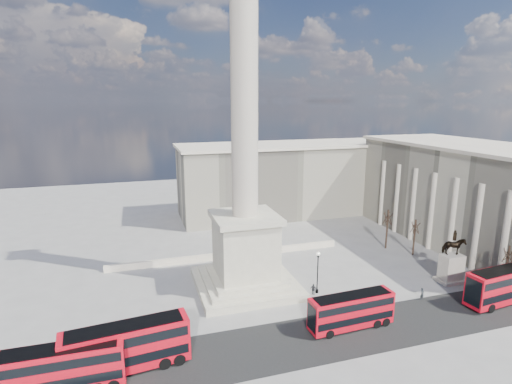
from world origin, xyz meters
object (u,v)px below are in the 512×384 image
object	(u,v)px
red_bus_a	(128,347)
red_bus_e	(62,369)
pedestrian_crossing	(313,289)
victorian_lamp	(318,269)
nelsons_column	(245,200)
pedestrian_walking	(422,294)
pedestrian_standing	(482,286)
red_bus_b	(352,311)
equestrian_statue	(452,264)
red_bus_c	(505,285)

from	to	relation	value
red_bus_a	red_bus_e	xyz separation A→B (m)	(-5.70, -1.38, -0.23)
pedestrian_crossing	victorian_lamp	bearing A→B (deg)	-110.67
nelsons_column	pedestrian_walking	distance (m)	27.13
victorian_lamp	pedestrian_walking	world-z (taller)	victorian_lamp
pedestrian_standing	pedestrian_walking	bearing A→B (deg)	-28.99
red_bus_b	equestrian_statue	xyz separation A→B (m)	(20.46, 6.70, 0.55)
pedestrian_walking	red_bus_a	bearing A→B (deg)	171.32
red_bus_e	pedestrian_walking	world-z (taller)	red_bus_e
equestrian_statue	red_bus_a	bearing A→B (deg)	-171.31
nelsons_column	pedestrian_standing	world-z (taller)	nelsons_column
red_bus_a	red_bus_e	bearing A→B (deg)	-172.51
victorian_lamp	pedestrian_crossing	bearing A→B (deg)	-153.64
red_bus_a	pedestrian_crossing	world-z (taller)	red_bus_a
red_bus_a	pedestrian_crossing	size ratio (longest dim) A/B	7.74
equestrian_statue	pedestrian_crossing	xyz separation A→B (m)	(-21.19, 2.18, -1.97)
red_bus_e	victorian_lamp	xyz separation A→B (m)	(30.78, 10.88, 1.22)
red_bus_b	victorian_lamp	size ratio (longest dim) A/B	1.73
pedestrian_walking	pedestrian_standing	xyz separation A→B (m)	(9.53, -0.57, 0.13)
nelsons_column	pedestrian_crossing	size ratio (longest dim) A/B	31.20
red_bus_c	pedestrian_walking	distance (m)	10.74
victorian_lamp	pedestrian_standing	distance (m)	23.31
pedestrian_walking	red_bus_c	bearing A→B (deg)	-34.67
red_bus_b	red_bus_c	size ratio (longest dim) A/B	0.87
victorian_lamp	pedestrian_walking	bearing A→B (deg)	-25.33
nelsons_column	pedestrian_crossing	world-z (taller)	nelsons_column
red_bus_a	victorian_lamp	distance (m)	26.84
red_bus_a	pedestrian_standing	world-z (taller)	red_bus_a
equestrian_statue	pedestrian_standing	size ratio (longest dim) A/B	4.14
pedestrian_standing	pedestrian_crossing	bearing A→B (deg)	-40.76
victorian_lamp	nelsons_column	bearing A→B (deg)	151.32
red_bus_e	victorian_lamp	world-z (taller)	victorian_lamp
nelsons_column	equestrian_statue	distance (m)	32.06
equestrian_statue	pedestrian_crossing	size ratio (longest dim) A/B	5.01
red_bus_e	pedestrian_walking	bearing A→B (deg)	7.40
nelsons_column	red_bus_e	bearing A→B (deg)	-144.03
red_bus_c	victorian_lamp	xyz separation A→B (m)	(-22.60, 9.75, 1.04)
nelsons_column	pedestrian_crossing	distance (m)	15.61
pedestrian_standing	pedestrian_crossing	world-z (taller)	pedestrian_standing
red_bus_c	red_bus_e	size ratio (longest dim) A/B	1.09
red_bus_a	victorian_lamp	size ratio (longest dim) A/B	2.04
red_bus_e	pedestrian_crossing	size ratio (longest dim) A/B	6.95
red_bus_c	pedestrian_crossing	distance (m)	25.20
red_bus_c	pedestrian_walking	size ratio (longest dim) A/B	7.23
pedestrian_walking	pedestrian_crossing	size ratio (longest dim) A/B	1.05
red_bus_a	red_bus_c	xyz separation A→B (m)	(47.69, -0.26, -0.05)
red_bus_a	pedestrian_walking	world-z (taller)	red_bus_a
equestrian_statue	red_bus_c	bearing A→B (deg)	-73.59
nelsons_column	red_bus_e	xyz separation A→B (m)	(-21.78, -15.81, -10.57)
nelsons_column	red_bus_b	distance (m)	19.91
nelsons_column	equestrian_statue	bearing A→B (deg)	-14.20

